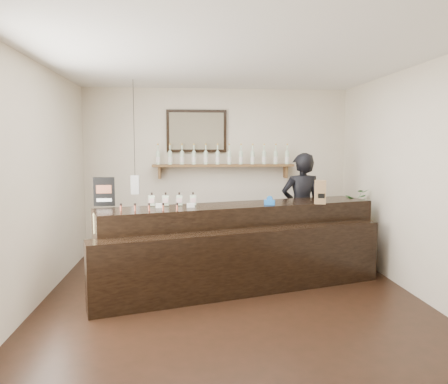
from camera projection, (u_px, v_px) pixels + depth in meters
ground at (232, 300)px, 5.21m from camera, size 5.00×5.00×0.00m
room_shell at (233, 157)px, 5.03m from camera, size 5.00×5.00×5.00m
back_wall_decor at (209, 150)px, 7.37m from camera, size 2.66×0.96×1.69m
counter at (241, 248)px, 5.73m from camera, size 3.81×2.06×1.23m
promo_sign at (104, 192)px, 5.62m from camera, size 0.27×0.03×0.38m
paper_bag at (320, 192)px, 5.84m from camera, size 0.17×0.14×0.32m
tape_dispenser at (270, 201)px, 5.77m from camera, size 0.15×0.09×0.12m
side_cabinet at (352, 242)px, 6.71m from camera, size 0.50×0.59×0.72m
potted_plant at (353, 204)px, 6.65m from camera, size 0.52×0.49×0.46m
shopkeeper at (301, 201)px, 6.75m from camera, size 0.73×0.50×1.95m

